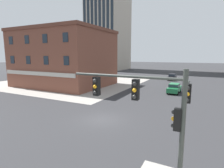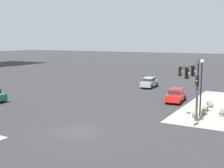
{
  "view_description": "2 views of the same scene",
  "coord_description": "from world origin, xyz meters",
  "views": [
    {
      "loc": [
        8.83,
        -15.08,
        6.42
      ],
      "look_at": [
        -0.37,
        2.99,
        3.2
      ],
      "focal_mm": 28.93,
      "sensor_mm": 36.0,
      "label": 1
    },
    {
      "loc": [
        -19.84,
        -14.26,
        7.65
      ],
      "look_at": [
        4.21,
        -0.85,
        3.59
      ],
      "focal_mm": 47.64,
      "sensor_mm": 36.0,
      "label": 2
    }
  ],
  "objects": [
    {
      "name": "ground_plane",
      "position": [
        0.0,
        0.0,
        0.0
      ],
      "size": [
        320.0,
        320.0,
        0.0
      ],
      "primitive_type": "plane",
      "color": "#2D2D30"
    },
    {
      "name": "car_main_northbound_near",
      "position": [
        1.63,
        33.65,
        0.92
      ],
      "size": [
        1.97,
        4.44,
        1.68
      ],
      "color": "black",
      "rests_on": "ground"
    },
    {
      "name": "car_cross_eastbound",
      "position": [
        4.57,
        16.83,
        0.92
      ],
      "size": [
        2.03,
        4.47,
        1.68
      ],
      "color": "#1E6B3D",
      "rests_on": "ground"
    },
    {
      "name": "sidewalk_far_corner",
      "position": [
        -20.0,
        20.0,
        0.0
      ],
      "size": [
        32.0,
        32.0,
        0.02
      ],
      "primitive_type": "cube",
      "color": "gray",
      "rests_on": "ground"
    },
    {
      "name": "storefront_block_near_corner",
      "position": [
        -18.12,
        15.32,
        5.88
      ],
      "size": [
        18.61,
        15.05,
        11.74
      ],
      "color": "brown",
      "rests_on": "ground"
    },
    {
      "name": "traffic_signal_main",
      "position": [
        7.26,
        -7.61,
        3.89
      ],
      "size": [
        5.28,
        2.09,
        5.92
      ],
      "color": "#383D38",
      "rests_on": "ground"
    }
  ]
}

